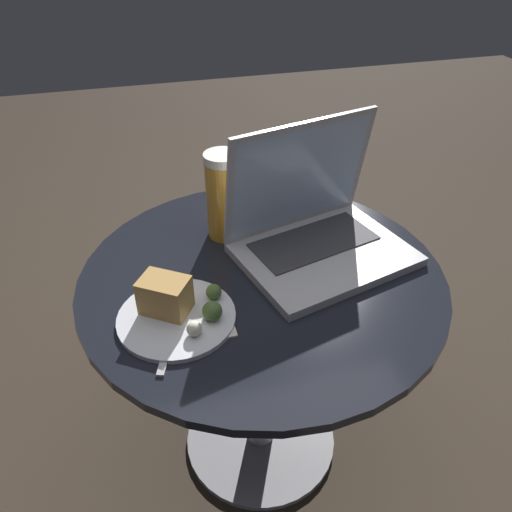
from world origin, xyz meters
name	(u,v)px	position (x,y,z in m)	size (l,w,h in m)	color
ground_plane	(260,439)	(0.00, 0.00, 0.00)	(6.00, 6.00, 0.00)	#382D23
table	(262,324)	(0.00, 0.00, 0.41)	(0.70, 0.70, 0.54)	#9E9EA3
napkin	(186,323)	(-0.16, -0.10, 0.54)	(0.16, 0.11, 0.00)	silver
laptop	(315,228)	(0.12, 0.05, 0.59)	(0.37, 0.32, 0.26)	#B2B2B7
beer_glass	(224,196)	(-0.04, 0.15, 0.63)	(0.07, 0.07, 0.18)	gold
snack_plate	(175,308)	(-0.18, -0.08, 0.56)	(0.20, 0.20, 0.07)	silver
fork	(172,332)	(-0.19, -0.12, 0.54)	(0.07, 0.16, 0.00)	#B2B2B7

